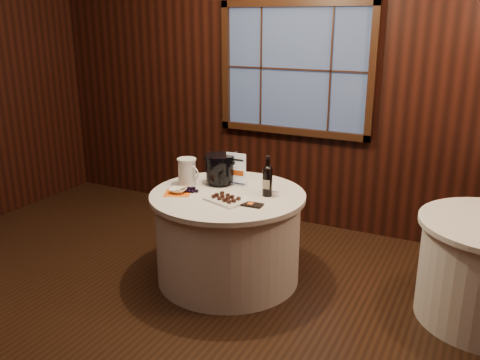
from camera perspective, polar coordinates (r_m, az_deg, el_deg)
The scene contains 13 objects.
ground at distance 3.75m, azimuth -8.85°, elevation -17.23°, with size 6.00×6.00×0.00m, color black.
back_wall at distance 5.32m, azimuth 6.24°, elevation 11.15°, with size 6.00×0.10×3.00m.
main_table at distance 4.30m, azimuth -1.35°, elevation -6.31°, with size 1.28×1.28×0.77m.
sign_stand at distance 4.34m, azimuth -0.40°, elevation 0.71°, with size 0.18×0.09×0.29m.
port_bottle_left at distance 4.15m, azimuth 3.16°, elevation 0.36°, with size 0.07×0.08×0.31m.
port_bottle_right at distance 4.07m, azimuth 3.09°, elevation 0.15°, with size 0.08×0.09×0.33m.
ice_bucket at distance 4.36m, azimuth -2.30°, elevation 1.27°, with size 0.26×0.26×0.26m.
chocolate_plate at distance 3.97m, azimuth -1.62°, elevation -2.17°, with size 0.36×0.30×0.04m.
chocolate_box at distance 3.89m, azimuth 1.18°, elevation -2.76°, with size 0.19×0.09×0.02m, color black.
grape_bunch at distance 4.18m, azimuth -5.58°, elevation -1.16°, with size 0.19×0.11×0.04m.
glass_pitcher at distance 4.36m, azimuth -5.95°, elevation 0.94°, with size 0.22×0.16×0.24m.
orange_napkin at distance 4.20m, azimuth -6.98°, elevation -1.42°, with size 0.21×0.21×0.00m, color orange.
cracker_bowl at distance 4.19m, azimuth -6.99°, elevation -1.17°, with size 0.14×0.14×0.03m, color white.
Camera 1 is at (1.86, -2.47, 2.13)m, focal length 38.00 mm.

